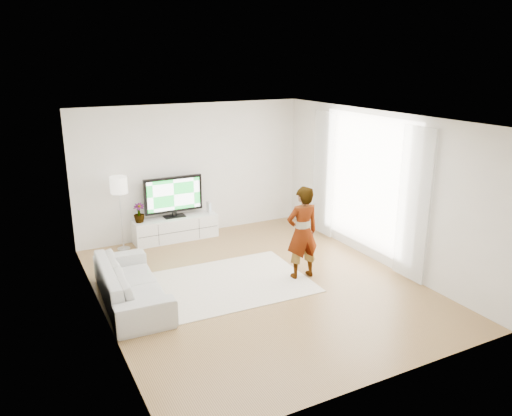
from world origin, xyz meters
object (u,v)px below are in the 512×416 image
media_console (175,228)px  rug (226,284)px  television (173,195)px  player (302,232)px  sofa (131,283)px  floor_lamp (119,188)px

media_console → rug: media_console is taller
television → player: player is taller
media_console → sofa: sofa is taller
rug → sofa: bearing=176.9°
player → floor_lamp: bearing=-45.6°
floor_lamp → television: bearing=4.7°
media_console → rug: 2.50m
rug → floor_lamp: size_ratio=1.84×
player → floor_lamp: size_ratio=1.09×
media_console → player: player is taller
television → sofa: (-1.52, -2.43, -0.64)m
player → media_console: bearing=-61.8°
media_console → rug: (0.06, -2.49, -0.24)m
television → sofa: 2.93m
television → rug: size_ratio=0.45×
television → floor_lamp: floor_lamp is taller
rug → player: size_ratio=1.68×
floor_lamp → media_console: bearing=3.3°
television → player: (1.34, -2.86, -0.13)m
sofa → floor_lamp: size_ratio=1.48×
sofa → player: bearing=-95.9°
floor_lamp → sofa: bearing=-99.7°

